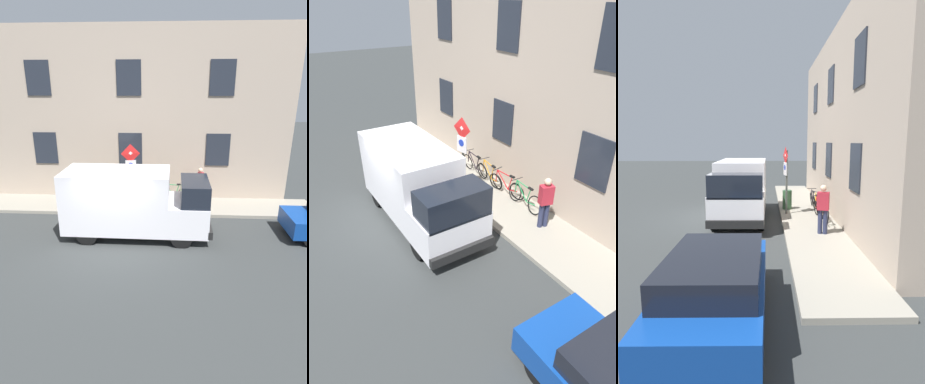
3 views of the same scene
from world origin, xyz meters
TOP-DOWN VIEW (x-y plane):
  - ground_plane at (0.00, 0.00)m, footprint 80.00×80.00m
  - sidewalk_slab at (3.53, 0.00)m, footprint 2.15×16.88m
  - building_facade at (4.95, 0.00)m, footprint 0.75×14.88m
  - sign_post_stacked at (2.66, -0.25)m, footprint 0.19×0.55m
  - delivery_van at (0.75, -0.58)m, footprint 2.06×5.35m
  - bicycle_green at (4.05, -2.06)m, footprint 0.46×1.72m
  - bicycle_red at (4.05, -1.05)m, footprint 0.49×1.71m
  - bicycle_orange at (4.05, -0.04)m, footprint 0.46×1.72m
  - bicycle_black at (4.05, 0.96)m, footprint 0.46×1.71m
  - pedestrian at (3.77, -3.26)m, footprint 0.46×0.37m
  - litter_bin at (2.80, 0.73)m, footprint 0.44×0.44m

SIDE VIEW (x-z plane):
  - ground_plane at x=0.00m, z-range 0.00..0.00m
  - sidewalk_slab at x=3.53m, z-range 0.00..0.14m
  - bicycle_green at x=4.05m, z-range 0.07..0.96m
  - bicycle_red at x=4.05m, z-range 0.07..0.96m
  - bicycle_orange at x=4.05m, z-range 0.07..0.95m
  - bicycle_black at x=4.05m, z-range 0.07..0.96m
  - litter_bin at x=2.80m, z-range 0.14..1.04m
  - pedestrian at x=3.77m, z-range 0.21..1.93m
  - delivery_van at x=0.75m, z-range 0.08..2.58m
  - sign_post_stacked at x=2.66m, z-range 0.63..3.47m
  - building_facade at x=4.95m, z-range 0.00..7.89m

